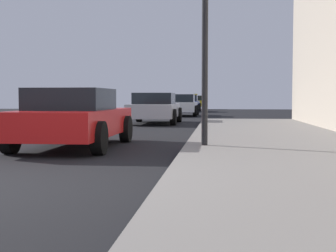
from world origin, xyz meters
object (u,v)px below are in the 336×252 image
object	(u,v)px
car_red	(74,118)
car_blue	(187,103)
car_yellow	(195,102)
car_white	(181,105)
car_silver	(155,108)

from	to	relation	value
car_red	car_blue	size ratio (longest dim) A/B	0.95
car_blue	car_yellow	bearing A→B (deg)	88.15
car_red	car_yellow	size ratio (longest dim) A/B	0.92
car_white	car_yellow	bearing A→B (deg)	89.80
car_silver	car_yellow	size ratio (longest dim) A/B	0.93
car_silver	car_blue	size ratio (longest dim) A/B	0.97
car_white	car_silver	bearing A→B (deg)	-92.84
car_silver	car_red	bearing A→B (deg)	-92.73
car_red	car_silver	distance (m)	9.87
car_yellow	car_silver	bearing A→B (deg)	-91.07
car_red	car_blue	bearing A→B (deg)	88.57
car_silver	car_white	world-z (taller)	same
car_silver	car_blue	bearing A→B (deg)	89.30
car_red	car_white	xyz separation A→B (m)	(0.89, 18.39, 0.00)
car_yellow	car_blue	bearing A→B (deg)	-91.85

